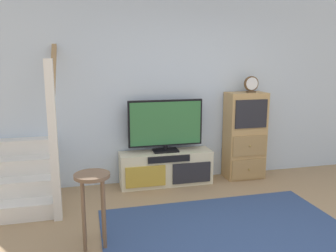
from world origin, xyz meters
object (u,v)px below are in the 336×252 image
at_px(side_cabinet, 245,136).
at_px(media_console, 166,168).
at_px(desk_clock, 251,84).
at_px(television, 166,124).
at_px(bar_stool_near, 93,193).

bearing_deg(side_cabinet, media_console, -179.53).
bearing_deg(media_console, side_cabinet, 0.47).
bearing_deg(media_console, desk_clock, -0.22).
bearing_deg(television, bar_stool_near, -125.93).
distance_m(television, bar_stool_near, 1.85).
distance_m(side_cabinet, bar_stool_near, 2.72).
height_order(television, desk_clock, desk_clock).
height_order(media_console, side_cabinet, side_cabinet).
bearing_deg(bar_stool_near, side_cabinet, 32.44).
height_order(side_cabinet, bar_stool_near, side_cabinet).
height_order(media_console, bar_stool_near, bar_stool_near).
relative_size(media_console, desk_clock, 5.58).
relative_size(desk_clock, bar_stool_near, 0.32).
height_order(media_console, television, television).
relative_size(side_cabinet, desk_clock, 5.50).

